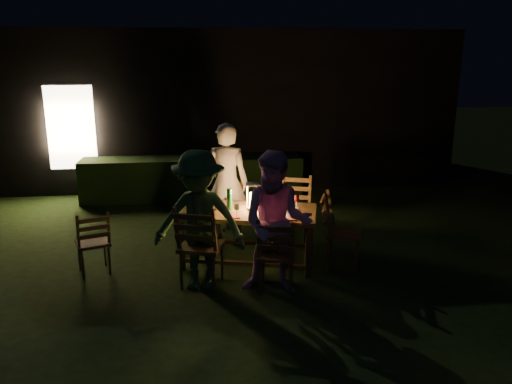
{
  "coord_description": "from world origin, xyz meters",
  "views": [
    {
      "loc": [
        -0.37,
        -5.72,
        2.68
      ],
      "look_at": [
        0.38,
        0.74,
        0.91
      ],
      "focal_mm": 35.0,
      "sensor_mm": 36.0,
      "label": 1
    }
  ],
  "objects": [
    {
      "name": "side_table",
      "position": [
        0.06,
        1.86,
        0.54
      ],
      "size": [
        0.46,
        0.46,
        0.62
      ],
      "color": "brown",
      "rests_on": "ground"
    },
    {
      "name": "person_opp_left",
      "position": [
        -0.39,
        -0.19,
        0.84
      ],
      "size": [
        1.2,
        0.87,
        1.67
      ],
      "primitive_type": "imported",
      "rotation": [
        0.0,
        0.0,
        -0.25
      ],
      "color": "#30582C",
      "rests_on": "ground"
    },
    {
      "name": "wineglass_c",
      "position": [
        0.47,
        0.14,
        0.82
      ],
      "size": [
        0.06,
        0.06,
        0.18
      ],
      "primitive_type": null,
      "color": "#59070F",
      "rests_on": "dining_table"
    },
    {
      "name": "phone",
      "position": [
        -0.42,
        0.35,
        0.74
      ],
      "size": [
        0.14,
        0.07,
        0.01
      ],
      "primitive_type": "cube",
      "color": "black",
      "rests_on": "dining_table"
    },
    {
      "name": "wineglass_e",
      "position": [
        0.08,
        0.22,
        0.82
      ],
      "size": [
        0.06,
        0.06,
        0.18
      ],
      "primitive_type": null,
      "color": "silver",
      "rests_on": "dining_table"
    },
    {
      "name": "bottle_bucket_a",
      "position": [
        0.01,
        1.82,
        0.78
      ],
      "size": [
        0.07,
        0.07,
        0.32
      ],
      "primitive_type": "cylinder",
      "color": "#0F471E",
      "rests_on": "side_table"
    },
    {
      "name": "plate_near_left",
      "position": [
        -0.33,
        0.41,
        0.74
      ],
      "size": [
        0.25,
        0.25,
        0.01
      ],
      "primitive_type": "cylinder",
      "color": "white",
      "rests_on": "dining_table"
    },
    {
      "name": "plate_near_right",
      "position": [
        0.63,
        0.16,
        0.74
      ],
      "size": [
        0.25,
        0.25,
        0.01
      ],
      "primitive_type": "cylinder",
      "color": "white",
      "rests_on": "dining_table"
    },
    {
      "name": "plate_far_right",
      "position": [
        0.74,
        0.59,
        0.74
      ],
      "size": [
        0.25,
        0.25,
        0.01
      ],
      "primitive_type": "cylinder",
      "color": "white",
      "rests_on": "dining_table"
    },
    {
      "name": "garden_envelope",
      "position": [
        -0.01,
        6.15,
        1.58
      ],
      "size": [
        40.0,
        40.0,
        3.2
      ],
      "color": "black",
      "rests_on": "ground"
    },
    {
      "name": "chair_near_right",
      "position": [
        0.5,
        -0.37,
        0.29
      ],
      "size": [
        0.52,
        0.55,
        0.96
      ],
      "rotation": [
        0.0,
        0.0,
        -0.24
      ],
      "color": "#4B2F19",
      "rests_on": "ground"
    },
    {
      "name": "bottle_table",
      "position": [
        0.01,
        0.55,
        0.87
      ],
      "size": [
        0.07,
        0.07,
        0.28
      ],
      "primitive_type": "cylinder",
      "color": "#0F471E",
      "rests_on": "dining_table"
    },
    {
      "name": "wineglass_b",
      "position": [
        -0.47,
        0.55,
        0.82
      ],
      "size": [
        0.06,
        0.06,
        0.18
      ],
      "primitive_type": null,
      "color": "#59070F",
      "rests_on": "dining_table"
    },
    {
      "name": "dining_table",
      "position": [
        0.25,
        0.49,
        0.66
      ],
      "size": [
        1.93,
        1.29,
        0.73
      ],
      "rotation": [
        0.0,
        0.0,
        -0.25
      ],
      "color": "#4B2F19",
      "rests_on": "ground"
    },
    {
      "name": "bottle_bucket_b",
      "position": [
        0.11,
        1.9,
        0.78
      ],
      "size": [
        0.07,
        0.07,
        0.32
      ],
      "primitive_type": "cylinder",
      "color": "#0F471E",
      "rests_on": "side_table"
    },
    {
      "name": "wineglass_a",
      "position": [
        0.03,
        0.83,
        0.82
      ],
      "size": [
        0.06,
        0.06,
        0.18
      ],
      "primitive_type": null,
      "color": "#59070F",
      "rests_on": "dining_table"
    },
    {
      "name": "ice_bucket",
      "position": [
        0.06,
        1.86,
        0.73
      ],
      "size": [
        0.3,
        0.3,
        0.22
      ],
      "primitive_type": "cylinder",
      "color": "#A5A8AD",
      "rests_on": "side_table"
    },
    {
      "name": "chair_near_left",
      "position": [
        -0.38,
        -0.15,
        0.33
      ],
      "size": [
        0.62,
        0.64,
        1.09
      ],
      "rotation": [
        0.0,
        0.0,
        -0.31
      ],
      "color": "#4B2F19",
      "rests_on": "ground"
    },
    {
      "name": "chair_end",
      "position": [
        1.44,
        0.18,
        0.31
      ],
      "size": [
        0.62,
        0.6,
        1.02
      ],
      "rotation": [
        0.0,
        0.0,
        -1.92
      ],
      "color": "#4B2F19",
      "rests_on": "ground"
    },
    {
      "name": "wineglass_d",
      "position": [
        0.9,
        0.5,
        0.82
      ],
      "size": [
        0.06,
        0.06,
        0.18
      ],
      "primitive_type": null,
      "color": "#59070F",
      "rests_on": "dining_table"
    },
    {
      "name": "plate_far_left",
      "position": [
        -0.22,
        0.84,
        0.74
      ],
      "size": [
        0.25,
        0.25,
        0.01
      ],
      "primitive_type": "cylinder",
      "color": "white",
      "rests_on": "dining_table"
    },
    {
      "name": "lantern",
      "position": [
        0.31,
        0.52,
        0.89
      ],
      "size": [
        0.16,
        0.16,
        0.35
      ],
      "color": "white",
      "rests_on": "dining_table"
    },
    {
      "name": "napkin_right",
      "position": [
        0.71,
        0.06,
        0.74
      ],
      "size": [
        0.18,
        0.14,
        0.01
      ],
      "primitive_type": "cube",
      "color": "red",
      "rests_on": "dining_table"
    },
    {
      "name": "chair_spare",
      "position": [
        -1.73,
        0.36,
        0.27
      ],
      "size": [
        0.52,
        0.53,
        0.89
      ],
      "rotation": [
        0.0,
        0.0,
        0.34
      ],
      "color": "#4B2F19",
      "rests_on": "ground"
    },
    {
      "name": "napkin_left",
      "position": [
        0.03,
        0.21,
        0.74
      ],
      "size": [
        0.18,
        0.14,
        0.01
      ],
      "primitive_type": "cube",
      "color": "red",
      "rests_on": "dining_table"
    },
    {
      "name": "person_opp_right",
      "position": [
        0.48,
        -0.42,
        0.84
      ],
      "size": [
        0.95,
        0.82,
        1.68
      ],
      "primitive_type": "imported",
      "rotation": [
        0.0,
        0.0,
        -0.25
      ],
      "color": "#CE8EBF",
      "rests_on": "ground"
    },
    {
      "name": "chair_far_right",
      "position": [
        0.98,
        1.09,
        0.31
      ],
      "size": [
        0.59,
        0.61,
        1.03
      ],
      "rotation": [
        0.0,
        0.0,
        2.82
      ],
      "color": "#4B2F19",
      "rests_on": "ground"
    },
    {
      "name": "chair_far_left",
      "position": [
        0.01,
        1.34,
        0.29
      ],
      "size": [
        0.55,
        0.57,
        0.94
      ],
      "rotation": [
        0.0,
        0.0,
        2.81
      ],
      "color": "#4B2F19",
      "rests_on": "ground"
    },
    {
      "name": "person_house_side",
      "position": [
        0.02,
        1.39,
        0.88
      ],
      "size": [
        0.73,
        0.57,
        1.77
      ],
      "primitive_type": "imported",
      "rotation": [
        0.0,
        0.0,
        2.89
      ],
      "color": "#BFAFA3",
      "rests_on": "ground"
    }
  ]
}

